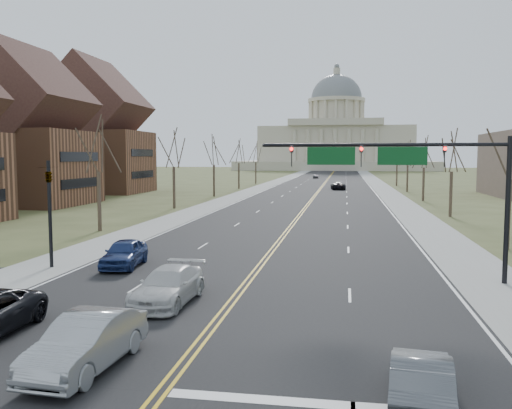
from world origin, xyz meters
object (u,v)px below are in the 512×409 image
(car_nb_outer_lead, at_px, (421,380))
(car_far_sb, at_px, (316,176))
(car_sb_inner_lead, at_px, (87,342))
(signal_mast, at_px, (401,166))
(signal_left, at_px, (50,202))
(car_far_nb, at_px, (338,186))
(car_sb_outer_second, at_px, (124,253))
(car_sb_inner_second, at_px, (168,286))

(car_nb_outer_lead, height_order, car_far_sb, car_nb_outer_lead)
(car_sb_inner_lead, bearing_deg, car_nb_outer_lead, -2.03)
(car_nb_outer_lead, distance_m, car_far_sb, 141.16)
(signal_mast, distance_m, car_nb_outer_lead, 15.16)
(signal_mast, height_order, signal_left, signal_mast)
(signal_mast, relative_size, car_far_nb, 2.31)
(signal_mast, relative_size, car_sb_outer_second, 2.66)
(car_sb_inner_second, bearing_deg, car_sb_inner_lead, -88.03)
(car_sb_inner_second, bearing_deg, car_nb_outer_lead, -39.06)
(car_sb_outer_second, xyz_separation_m, car_far_nb, (10.89, 74.42, -0.05))
(car_far_sb, bearing_deg, signal_left, -96.41)
(car_sb_inner_second, height_order, car_sb_outer_second, car_sb_outer_second)
(signal_mast, height_order, car_far_sb, signal_mast)
(car_sb_inner_lead, distance_m, car_sb_outer_second, 14.92)
(car_sb_outer_second, bearing_deg, car_far_nb, 75.70)
(signal_left, bearing_deg, car_sb_outer_second, 11.29)
(signal_mast, xyz_separation_m, car_nb_outer_lead, (-0.80, -14.27, -5.06))
(signal_left, relative_size, car_sb_inner_second, 1.17)
(car_nb_outer_lead, bearing_deg, car_far_nb, -81.46)
(car_sb_inner_lead, distance_m, car_sb_inner_second, 7.23)
(signal_left, height_order, car_sb_inner_lead, signal_left)
(car_nb_outer_lead, height_order, car_sb_outer_second, car_sb_outer_second)
(signal_mast, relative_size, signal_left, 2.02)
(signal_mast, bearing_deg, signal_left, 180.00)
(signal_left, distance_m, car_sb_outer_second, 5.01)
(car_nb_outer_lead, distance_m, car_sb_outer_second, 20.67)
(car_nb_outer_lead, height_order, car_sb_inner_lead, car_sb_inner_lead)
(signal_left, relative_size, car_sb_inner_lead, 1.24)
(car_nb_outer_lead, xyz_separation_m, car_far_nb, (-3.26, 89.49, 0.04))
(car_far_nb, relative_size, car_far_sb, 1.35)
(car_nb_outer_lead, distance_m, car_sb_inner_lead, 9.37)
(car_sb_inner_lead, xyz_separation_m, car_sb_outer_second, (-4.83, 14.12, -0.02))
(signal_mast, height_order, car_sb_outer_second, signal_mast)
(car_sb_outer_second, bearing_deg, signal_mast, -9.04)
(car_far_sb, bearing_deg, car_sb_inner_lead, -92.46)
(signal_left, bearing_deg, signal_mast, -0.00)
(signal_mast, bearing_deg, car_sb_inner_lead, -127.23)
(car_sb_inner_lead, relative_size, car_sb_outer_second, 1.06)
(signal_left, distance_m, car_far_sb, 126.81)
(car_nb_outer_lead, bearing_deg, car_sb_inner_lead, 0.63)
(car_far_nb, distance_m, car_far_sb, 51.78)
(car_far_sb, bearing_deg, signal_mast, -87.85)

